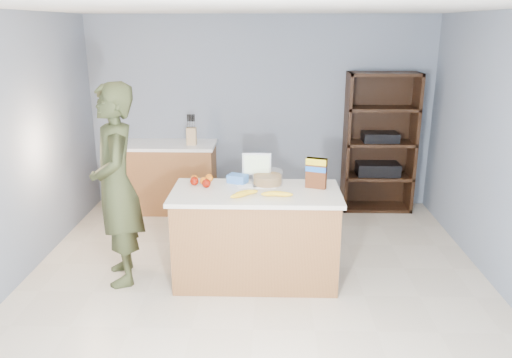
{
  "coord_description": "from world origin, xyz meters",
  "views": [
    {
      "loc": [
        0.12,
        -4.05,
        2.36
      ],
      "look_at": [
        0.0,
        0.35,
        1.0
      ],
      "focal_mm": 35.0,
      "sensor_mm": 36.0,
      "label": 1
    }
  ],
  "objects_px": {
    "shelving_unit": "(379,145)",
    "tv": "(257,165)",
    "person": "(116,186)",
    "counter_peninsula": "(256,239)",
    "cereal_box": "(316,171)"
  },
  "relations": [
    {
      "from": "shelving_unit",
      "to": "person",
      "type": "height_order",
      "value": "person"
    },
    {
      "from": "person",
      "to": "tv",
      "type": "bearing_deg",
      "value": 84.67
    },
    {
      "from": "shelving_unit",
      "to": "tv",
      "type": "relative_size",
      "value": 6.38
    },
    {
      "from": "tv",
      "to": "cereal_box",
      "type": "relative_size",
      "value": 0.98
    },
    {
      "from": "tv",
      "to": "cereal_box",
      "type": "bearing_deg",
      "value": -20.28
    },
    {
      "from": "counter_peninsula",
      "to": "tv",
      "type": "bearing_deg",
      "value": 90.2
    },
    {
      "from": "shelving_unit",
      "to": "cereal_box",
      "type": "height_order",
      "value": "shelving_unit"
    },
    {
      "from": "shelving_unit",
      "to": "tv",
      "type": "height_order",
      "value": "shelving_unit"
    },
    {
      "from": "counter_peninsula",
      "to": "cereal_box",
      "type": "xyz_separation_m",
      "value": [
        0.56,
        0.11,
        0.65
      ]
    },
    {
      "from": "counter_peninsula",
      "to": "person",
      "type": "bearing_deg",
      "value": -179.18
    },
    {
      "from": "counter_peninsula",
      "to": "cereal_box",
      "type": "height_order",
      "value": "cereal_box"
    },
    {
      "from": "person",
      "to": "tv",
      "type": "xyz_separation_m",
      "value": [
        1.29,
        0.33,
        0.11
      ]
    },
    {
      "from": "shelving_unit",
      "to": "person",
      "type": "xyz_separation_m",
      "value": [
        -2.84,
        -2.07,
        0.08
      ]
    },
    {
      "from": "counter_peninsula",
      "to": "person",
      "type": "height_order",
      "value": "person"
    },
    {
      "from": "person",
      "to": "counter_peninsula",
      "type": "bearing_deg",
      "value": 70.95
    }
  ]
}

